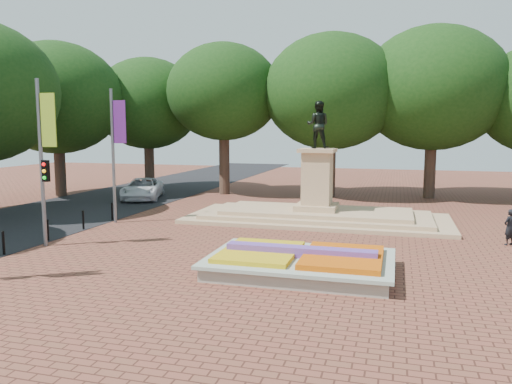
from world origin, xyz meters
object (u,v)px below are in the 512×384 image
at_px(flower_bed, 301,262).
at_px(pedestrian, 509,227).
at_px(van, 143,189).
at_px(monument, 317,204).

relative_size(flower_bed, pedestrian, 4.05).
bearing_deg(flower_bed, pedestrian, 39.82).
bearing_deg(pedestrian, van, -62.26).
height_order(flower_bed, monument, monument).
bearing_deg(van, pedestrian, -39.87).
relative_size(van, pedestrian, 3.40).
xyz_separation_m(flower_bed, van, (-14.20, 14.97, 0.36)).
distance_m(monument, van, 14.08).
xyz_separation_m(flower_bed, pedestrian, (7.80, 6.50, 0.40)).
distance_m(flower_bed, pedestrian, 10.16).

